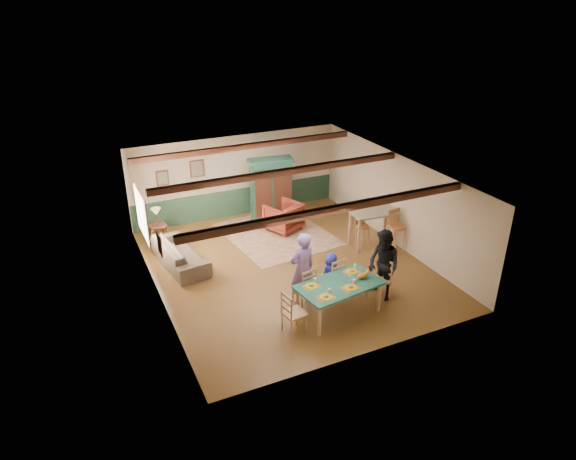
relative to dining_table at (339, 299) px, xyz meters
name	(u,v)px	position (x,y,z in m)	size (l,w,h in m)	color
floor	(288,267)	(-0.12, 2.50, -0.41)	(8.00, 8.00, 0.00)	#563618
wall_back	(237,176)	(-0.12, 6.50, 0.94)	(7.00, 0.02, 2.70)	beige
wall_left	(155,248)	(-3.62, 2.50, 0.94)	(0.02, 8.00, 2.70)	beige
wall_right	(398,201)	(3.38, 2.50, 0.94)	(0.02, 8.00, 2.70)	beige
ceiling	(288,174)	(-0.12, 2.50, 2.29)	(7.00, 8.00, 0.02)	silver
wainscot_back	(238,202)	(-0.12, 6.48, 0.04)	(6.95, 0.03, 0.90)	#203C29
ceiling_beam_front	(333,210)	(-0.12, 0.20, 2.20)	(6.95, 0.16, 0.16)	black
ceiling_beam_mid	(282,172)	(-0.12, 2.90, 2.20)	(6.95, 0.16, 0.16)	black
ceiling_beam_back	(246,146)	(-0.12, 5.50, 2.20)	(6.95, 0.16, 0.16)	black
window_left	(141,214)	(-3.59, 4.20, 1.14)	(0.06, 1.60, 1.30)	white
picture_left_wall	(160,243)	(-3.59, 1.90, 1.34)	(0.04, 0.42, 0.52)	gray
picture_back_a	(197,169)	(-1.42, 6.47, 1.39)	(0.45, 0.04, 0.55)	gray
picture_back_b	(162,178)	(-2.52, 6.47, 1.24)	(0.38, 0.04, 0.48)	gray
dining_table	(339,299)	(0.00, 0.00, 0.00)	(1.95, 1.08, 0.81)	#1C5A4A
dining_chair_far_left	(304,286)	(-0.54, 0.71, 0.11)	(0.45, 0.48, 1.03)	tan
dining_chair_far_right	(333,275)	(0.31, 0.83, 0.11)	(0.45, 0.48, 1.03)	tan
dining_chair_end_left	(294,312)	(-1.23, -0.18, 0.11)	(0.45, 0.48, 1.03)	tan
dining_chair_end_right	(379,280)	(1.23, 0.18, 0.11)	(0.45, 0.48, 1.03)	tan
person_man	(302,269)	(-0.55, 0.79, 0.53)	(0.68, 0.45, 1.86)	#7D5B9C
person_woman	(383,265)	(1.34, 0.20, 0.49)	(0.87, 0.68, 1.78)	black
person_child	(331,273)	(0.30, 0.92, 0.14)	(0.53, 0.35, 1.09)	navy
cat	(363,275)	(0.60, -0.02, 0.50)	(0.39, 0.15, 0.19)	orange
place_setting_near_left	(326,295)	(-0.55, -0.35, 0.46)	(0.43, 0.32, 0.11)	gold
place_setting_near_center	(351,286)	(0.15, -0.25, 0.46)	(0.43, 0.32, 0.11)	gold
place_setting_far_left	(311,284)	(-0.63, 0.18, 0.46)	(0.43, 0.32, 0.11)	gold
place_setting_far_right	(352,270)	(0.55, 0.35, 0.46)	(0.43, 0.32, 0.11)	gold
area_rug	(277,234)	(0.42, 4.52, -0.40)	(2.88, 3.42, 0.01)	#BDB089
armoire	(271,189)	(0.78, 5.76, 0.61)	(1.44, 0.57, 2.03)	#16372B
armchair	(284,217)	(0.75, 4.72, 0.05)	(0.96, 0.99, 0.90)	#4F140F
sofa	(179,254)	(-2.77, 3.90, -0.07)	(2.31, 0.90, 0.67)	#423629
end_table	(159,233)	(-2.99, 5.55, -0.12)	(0.46, 0.46, 0.57)	black
table_lamp	(157,217)	(-2.99, 5.55, 0.42)	(0.29, 0.29, 0.52)	#C9B382
counter_table	(372,229)	(2.66, 2.63, 0.15)	(1.33, 0.77, 1.11)	tan
bar_stool_left	(363,230)	(2.39, 2.74, 0.11)	(0.36, 0.40, 1.02)	#C47C4C
bar_stool_right	(397,231)	(3.10, 2.06, 0.22)	(0.44, 0.49, 1.25)	#C47C4C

